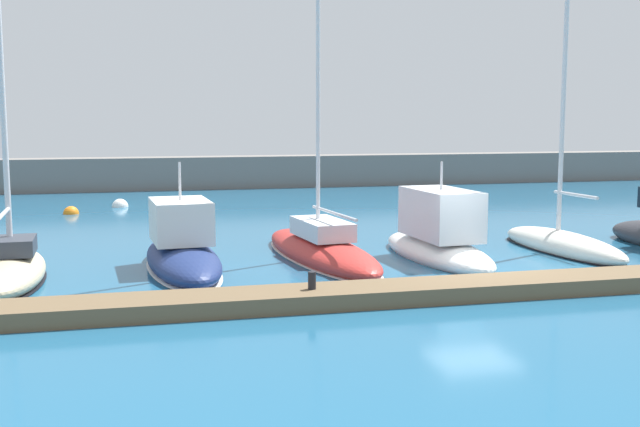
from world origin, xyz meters
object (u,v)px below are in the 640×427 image
Objects in this scene: sailboat_red_third at (321,247)px; sailboat_ivory_fifth at (562,242)px; mooring_buoy_orange at (71,214)px; motorboat_white_fourth at (438,237)px; sailboat_sand_nearest at (10,268)px; dock_bollard at (312,280)px; mooring_buoy_white at (120,207)px; motorboat_navy_second at (182,250)px.

sailboat_ivory_fifth is (8.48, -0.75, -0.06)m from sailboat_red_third.
sailboat_red_third reaches higher than mooring_buoy_orange.
sailboat_red_third reaches higher than motorboat_white_fourth.
sailboat_ivory_fifth is at bearing -40.77° from mooring_buoy_orange.
motorboat_white_fourth is (13.27, 0.37, 0.33)m from sailboat_sand_nearest.
dock_bollard is (-5.52, -5.27, -0.06)m from motorboat_white_fourth.
sailboat_red_third is 17.94m from mooring_buoy_white.
sailboat_ivory_fifth reaches higher than sailboat_sand_nearest.
mooring_buoy_orange is at bearing 25.36° from sailboat_red_third.
sailboat_sand_nearest is at bearing 147.71° from dock_bollard.
motorboat_white_fourth is at bearing -59.30° from mooring_buoy_white.
sailboat_red_third is 1.53× the size of sailboat_ivory_fifth.
mooring_buoy_white is (-10.42, 17.55, -0.71)m from motorboat_white_fourth.
sailboat_sand_nearest is 12.85× the size of mooring_buoy_orange.
motorboat_navy_second is 0.42× the size of sailboat_red_third.
sailboat_ivory_fifth is at bearing -91.98° from motorboat_white_fourth.
sailboat_red_third is 38.91× the size of dock_bollard.
motorboat_white_fourth is 9.19× the size of mooring_buoy_orange.
sailboat_ivory_fifth is 13.22× the size of mooring_buoy_white.
motorboat_navy_second is 15.52m from mooring_buoy_orange.
sailboat_red_third is at bearing -84.47° from sailboat_sand_nearest.
sailboat_ivory_fifth is 11.58m from dock_bollard.
mooring_buoy_white is at bearing 27.03° from motorboat_white_fourth.
sailboat_red_third is (4.57, 0.64, -0.20)m from motorboat_navy_second.
motorboat_navy_second is 17.43m from mooring_buoy_white.
sailboat_red_third is at bearing 80.53° from sailboat_ivory_fifth.
sailboat_ivory_fifth is at bearing -94.34° from motorboat_navy_second.
sailboat_sand_nearest is 1.33× the size of motorboat_navy_second.
mooring_buoy_orange is (-8.91, 14.25, -0.39)m from sailboat_red_third.
dock_bollard reaches higher than mooring_buoy_orange.
motorboat_navy_second is 8.35m from motorboat_white_fourth.
mooring_buoy_orange is at bearing 109.34° from dock_bollard.
motorboat_white_fourth is at bearing -50.03° from mooring_buoy_orange.
motorboat_white_fourth is 0.62× the size of sailboat_ivory_fifth.
sailboat_ivory_fifth is at bearing 27.86° from dock_bollard.
dock_bollard is (2.82, -5.52, 0.06)m from motorboat_navy_second.
sailboat_sand_nearest is 4.97m from motorboat_navy_second.
sailboat_sand_nearest is at bearing -99.03° from mooring_buoy_white.
sailboat_red_third is 16.81m from mooring_buoy_orange.
mooring_buoy_white is at bearing 102.11° from dock_bollard.
sailboat_ivory_fifth is at bearing -101.72° from sailboat_red_third.
motorboat_white_fourth is at bearing -90.43° from sailboat_sand_nearest.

